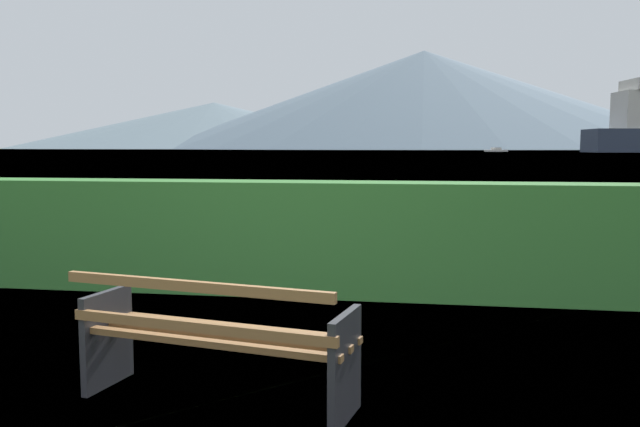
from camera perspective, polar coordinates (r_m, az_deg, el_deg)
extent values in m
plane|color=olive|center=(4.56, -8.71, -15.82)|extent=(1400.00, 1400.00, 0.00)
plane|color=#6B8EA3|center=(311.53, 8.84, 5.48)|extent=(620.00, 620.00, 0.00)
cube|color=olive|center=(4.25, -10.09, -11.03)|extent=(1.81, 0.42, 0.04)
cube|color=olive|center=(4.41, -8.80, -10.38)|extent=(1.81, 0.42, 0.04)
cube|color=olive|center=(4.57, -7.61, -9.78)|extent=(1.81, 0.42, 0.04)
cube|color=olive|center=(4.16, -10.63, -9.71)|extent=(1.81, 0.40, 0.06)
cube|color=olive|center=(4.06, -11.04, -6.25)|extent=(1.81, 0.40, 0.06)
cube|color=#2D2D33|center=(4.90, -18.06, -10.32)|extent=(0.15, 0.51, 0.68)
cube|color=#2D2D33|center=(4.09, 2.20, -13.28)|extent=(0.15, 0.51, 0.68)
cube|color=#387A33|center=(7.49, -1.15, -2.10)|extent=(9.82, 0.68, 1.28)
cube|color=silver|center=(226.43, 15.10, 5.31)|extent=(8.03, 7.36, 0.67)
cube|color=beige|center=(226.43, 15.11, 5.49)|extent=(3.53, 3.43, 0.71)
cone|color=slate|center=(603.52, -9.21, 7.58)|extent=(351.86, 351.86, 41.27)
cone|color=slate|center=(547.82, 9.01, 9.75)|extent=(432.30, 432.30, 79.21)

